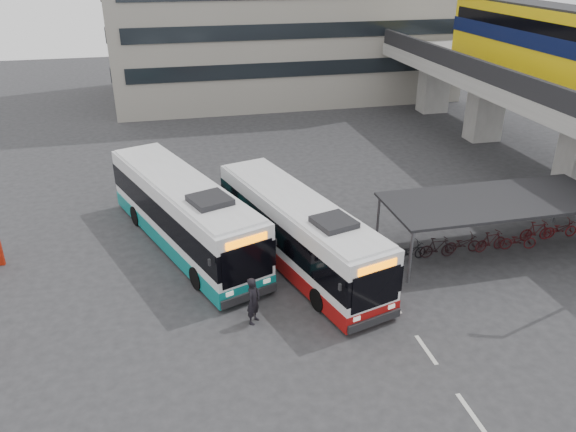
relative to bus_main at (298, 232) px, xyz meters
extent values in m
plane|color=#28282B|center=(0.39, -3.88, -1.53)|extent=(120.00, 120.00, 0.00)
cube|color=gray|center=(17.39, 14.12, 0.77)|extent=(2.20, 1.60, 4.60)
cube|color=gray|center=(17.39, 22.12, 0.77)|extent=(2.20, 1.60, 4.60)
cube|color=gray|center=(17.39, 8.12, 3.52)|extent=(8.00, 32.00, 0.90)
cube|color=black|center=(13.64, 8.12, 4.52)|extent=(0.35, 32.00, 1.10)
cube|color=yellow|center=(17.39, 7.34, 6.07)|extent=(2.90, 20.00, 3.90)
cube|color=#0A1138|center=(17.39, 7.34, 6.27)|extent=(2.98, 20.02, 0.90)
cube|color=black|center=(17.39, 7.34, 7.07)|extent=(2.96, 19.20, 0.70)
cube|color=black|center=(17.39, 7.34, 8.02)|extent=(2.70, 19.60, 0.25)
cylinder|color=#595B60|center=(4.09, 0.92, -0.33)|extent=(0.12, 0.12, 2.40)
cylinder|color=#595B60|center=(13.69, 0.92, -0.33)|extent=(0.12, 0.12, 2.40)
cylinder|color=#595B60|center=(4.09, -2.68, -0.33)|extent=(0.12, 0.12, 2.40)
cube|color=black|center=(8.89, -0.88, 0.95)|extent=(10.00, 4.00, 0.12)
imported|color=black|center=(4.89, -0.88, -1.08)|extent=(1.71, 0.60, 0.90)
imported|color=black|center=(6.23, -0.88, -1.03)|extent=(1.66, 0.47, 1.00)
imported|color=black|center=(7.56, -0.88, -1.08)|extent=(1.71, 0.60, 0.90)
imported|color=black|center=(8.89, -0.88, -1.03)|extent=(1.66, 0.47, 1.00)
imported|color=#350C0F|center=(10.23, -0.88, -1.08)|extent=(1.71, 0.60, 0.90)
imported|color=#3F0C0F|center=(11.56, -0.88, -1.03)|extent=(1.66, 0.47, 1.00)
imported|color=#490C0F|center=(12.89, -0.88, -1.08)|extent=(1.71, 0.60, 0.90)
cube|color=beige|center=(2.89, -9.88, -1.52)|extent=(0.15, 1.60, 0.01)
cube|color=beige|center=(2.89, -6.88, -1.52)|extent=(0.15, 1.60, 0.01)
cube|color=beige|center=(2.89, -3.88, -1.52)|extent=(0.15, 1.60, 0.01)
cube|color=white|center=(0.00, 0.02, 0.16)|extent=(5.29, 11.33, 2.54)
cube|color=maroon|center=(0.00, 0.02, -1.02)|extent=(5.34, 11.38, 0.69)
cube|color=black|center=(0.00, 0.02, 0.28)|extent=(5.36, 11.36, 1.06)
cube|color=#FF7700|center=(1.51, -5.33, 1.11)|extent=(1.61, 0.53, 0.28)
cube|color=black|center=(0.75, -2.66, 1.64)|extent=(1.77, 1.81, 0.26)
cylinder|color=black|center=(-0.10, -3.70, -1.07)|extent=(0.52, 0.97, 0.93)
cylinder|color=black|center=(0.21, 3.31, -1.07)|extent=(0.52, 0.97, 0.93)
cube|color=white|center=(-4.70, 2.84, 0.27)|extent=(6.45, 11.95, 2.71)
cube|color=#0C6D6A|center=(-4.70, 2.84, -0.99)|extent=(6.50, 12.00, 0.74)
cube|color=black|center=(-4.70, 2.84, 0.39)|extent=(6.52, 11.99, 1.13)
cube|color=#FF7700|center=(-2.65, -2.70, 1.28)|extent=(1.68, 0.68, 0.30)
cube|color=black|center=(-3.68, 0.07, 1.84)|extent=(1.96, 2.00, 0.28)
cylinder|color=black|center=(-4.49, -1.11, -1.04)|extent=(0.62, 1.03, 0.98)
cylinder|color=black|center=(-4.75, 6.35, -1.04)|extent=(0.62, 1.03, 0.98)
imported|color=black|center=(-2.65, -3.90, -0.59)|extent=(0.77, 0.82, 1.88)
camera|label=1|loc=(-5.38, -20.95, 11.12)|focal=35.00mm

